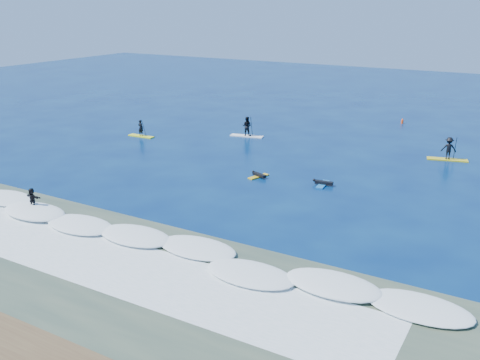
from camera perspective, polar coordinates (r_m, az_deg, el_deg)
The scene contains 11 objects.
ground at distance 39.76m, azimuth -2.84°, elevation -0.71°, with size 160.00×160.00×0.00m, color #041B4B.
shallow_water at distance 29.93m, azimuth -17.65°, elevation -8.34°, with size 90.00×13.00×0.01m, color #324538.
breaking_wave at distance 32.43m, azimuth -12.49°, elevation -5.74°, with size 40.00×6.00×0.30m, color white.
whitewater at distance 30.52m, azimuth -16.28°, elevation -7.66°, with size 34.00×5.00×0.02m, color silver.
sup_paddler_left at distance 55.34m, azimuth -10.53°, elevation 5.20°, with size 2.86×0.80×2.00m.
sup_paddler_center at distance 54.40m, azimuth 0.73°, elevation 5.57°, with size 3.49×1.49×2.38m.
sup_paddler_right at distance 49.53m, azimuth 21.36°, elevation 3.02°, with size 3.47×1.64×2.36m.
prone_paddler_near at distance 41.84m, azimuth 2.00°, elevation 0.48°, with size 1.43×1.89×0.38m.
prone_paddler_far at distance 40.47m, azimuth 8.83°, elevation -0.36°, with size 1.56×2.00×0.41m.
wave_surfer at distance 37.40m, azimuth -21.27°, elevation -1.93°, with size 2.00×0.55×1.44m.
marker_buoy at distance 63.18m, azimuth 16.93°, elevation 6.03°, with size 0.26×0.26×0.63m.
Camera 1 is at (20.47, -31.47, 13.09)m, focal length 40.00 mm.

